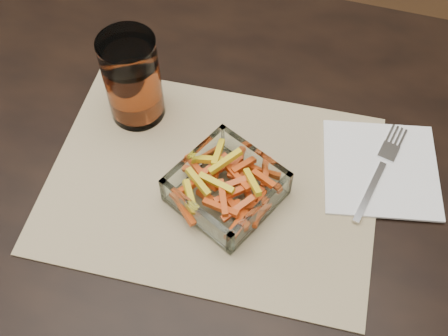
{
  "coord_description": "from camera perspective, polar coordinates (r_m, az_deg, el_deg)",
  "views": [
    {
      "loc": [
        0.27,
        -0.37,
        1.41
      ],
      "look_at": [
        0.15,
        0.03,
        0.78
      ],
      "focal_mm": 45.0,
      "sensor_mm": 36.0,
      "label": 1
    }
  ],
  "objects": [
    {
      "name": "fork",
      "position": [
        0.81,
        15.64,
        -0.04
      ],
      "size": [
        0.05,
        0.18,
        0.0
      ],
      "rotation": [
        0.0,
        0.0,
        -0.21
      ],
      "color": "silver",
      "rests_on": "napkin"
    },
    {
      "name": "dining_table",
      "position": [
        0.88,
        -10.18,
        -3.47
      ],
      "size": [
        1.6,
        0.9,
        0.75
      ],
      "color": "black",
      "rests_on": "ground"
    },
    {
      "name": "tumbler",
      "position": [
        0.81,
        -9.24,
        8.67
      ],
      "size": [
        0.08,
        0.08,
        0.14
      ],
      "color": "white",
      "rests_on": "placemat"
    },
    {
      "name": "placemat",
      "position": [
        0.78,
        -1.18,
        -1.46
      ],
      "size": [
        0.47,
        0.36,
        0.0
      ],
      "primitive_type": "cube",
      "rotation": [
        0.0,
        0.0,
        0.06
      ],
      "color": "tan",
      "rests_on": "dining_table"
    },
    {
      "name": "napkin",
      "position": [
        0.82,
        15.64,
        -0.06
      ],
      "size": [
        0.19,
        0.19,
        0.0
      ],
      "primitive_type": "cube",
      "rotation": [
        0.0,
        0.0,
        0.21
      ],
      "color": "white",
      "rests_on": "placemat"
    },
    {
      "name": "glass_bowl",
      "position": [
        0.75,
        0.23,
        -2.13
      ],
      "size": [
        0.16,
        0.16,
        0.05
      ],
      "rotation": [
        0.0,
        0.0,
        -0.44
      ],
      "color": "white",
      "rests_on": "placemat"
    }
  ]
}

